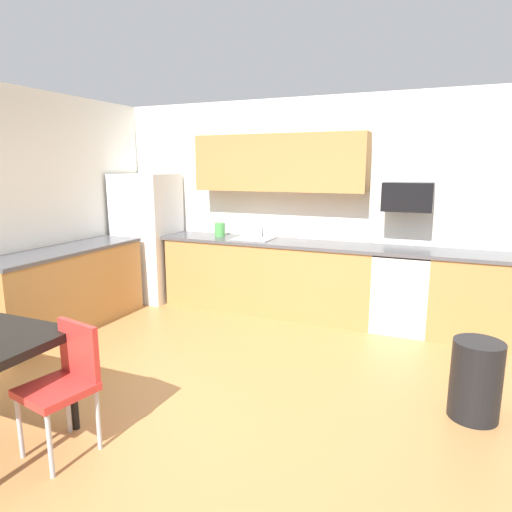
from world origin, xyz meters
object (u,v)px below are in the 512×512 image
trash_bin (476,380)px  oven_range (401,291)px  chair_near_table (66,378)px  kettle (220,230)px  refrigerator (148,237)px  microwave (408,197)px

trash_bin → oven_range: bearing=112.0°
chair_near_table → kettle: size_ratio=4.25×
refrigerator → kettle: refrigerator is taller
refrigerator → kettle: size_ratio=8.79×
oven_range → chair_near_table: (-1.78, -3.23, 0.05)m
refrigerator → trash_bin: refrigerator is taller
refrigerator → oven_range: 3.47m
kettle → chair_near_table: bearing=-80.0°
refrigerator → microwave: (3.44, 0.18, 0.64)m
oven_range → trash_bin: bearing=-68.0°
microwave → chair_near_table: bearing=-118.2°
chair_near_table → kettle: bearing=100.0°
microwave → oven_range: bearing=-90.0°
refrigerator → kettle: (1.08, 0.13, 0.14)m
refrigerator → chair_near_table: 3.58m
oven_range → chair_near_table: oven_range is taller
oven_range → chair_near_table: 3.69m
trash_bin → microwave: bearing=110.9°
microwave → refrigerator: bearing=-177.0°
refrigerator → microwave: bearing=3.0°
microwave → kettle: (-2.36, -0.05, -0.50)m
microwave → kettle: 2.42m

